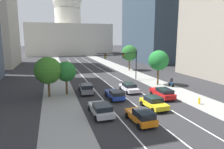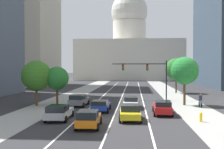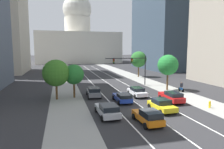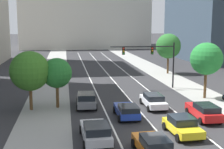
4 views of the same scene
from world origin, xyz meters
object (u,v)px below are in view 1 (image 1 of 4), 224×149
street_tree_near_left (66,72)px  car_yellow (154,102)px  car_silver (101,109)px  car_orange (141,116)px  car_gray (86,88)px  car_red (163,93)px  cyclist (171,82)px  street_tree_mid_left (48,71)px  fire_hydrant (199,101)px  car_blue (115,94)px  street_tree_far_right (159,60)px  traffic_signal_mast (124,59)px  car_white (129,87)px  capitol_building (68,33)px  street_tree_mid_right (129,53)px

street_tree_near_left → car_yellow: bearing=-44.7°
car_yellow → car_silver: car_yellow is taller
car_orange → car_gray: car_gray is taller
car_silver → car_red: 10.91m
cyclist → street_tree_mid_left: street_tree_mid_left is taller
car_gray → cyclist: 15.54m
car_silver → fire_hydrant: car_silver is taller
car_blue → street_tree_far_right: size_ratio=0.67×
traffic_signal_mast → car_red: bearing=-86.7°
car_blue → cyclist: cyclist is taller
car_white → cyclist: 8.81m
capitol_building → street_tree_near_left: capitol_building is taller
cyclist → street_tree_mid_left: 21.33m
car_silver → traffic_signal_mast: size_ratio=0.56×
capitol_building → street_tree_mid_right: capitol_building is taller
car_gray → cyclist: (15.54, 0.08, 0.03)m
car_gray → capitol_building: bearing=-0.6°
car_orange → street_tree_mid_right: 35.48m
car_white → fire_hydrant: car_white is taller
cyclist → fire_hydrant: bearing=165.8°
street_tree_near_left → street_tree_far_right: bearing=5.8°
cyclist → street_tree_far_right: 4.54m
car_gray → street_tree_far_right: street_tree_far_right is taller
car_silver → fire_hydrant: 13.33m
car_red → car_yellow: bearing=137.7°
street_tree_far_right → traffic_signal_mast: bearing=126.0°
car_orange → street_tree_near_left: 15.00m
car_white → fire_hydrant: 10.75m
traffic_signal_mast → fire_hydrant: traffic_signal_mast is taller
car_red → car_white: size_ratio=1.02×
car_red → cyclist: 7.93m
car_blue → street_tree_mid_left: 10.39m
car_orange → fire_hydrant: (9.93, 3.31, -0.31)m
car_orange → fire_hydrant: bearing=-73.4°
capitol_building → car_orange: (-1.69, -99.17, -11.29)m
capitol_building → street_tree_mid_left: (-10.67, -86.41, -8.13)m
cyclist → street_tree_mid_right: bearing=-1.2°
cyclist → capitol_building: bearing=5.5°
street_tree_far_right → car_white: bearing=-155.9°
fire_hydrant → street_tree_mid_right: street_tree_mid_right is taller
car_orange → street_tree_far_right: street_tree_far_right is taller
car_silver → car_gray: (-0.01, 9.69, 0.06)m
car_red → car_orange: bearing=138.2°
car_red → cyclist: bearing=-40.7°
capitol_building → cyclist: capitol_building is taller
car_silver → cyclist: bearing=-59.4°
car_orange → car_blue: size_ratio=0.98×
car_gray → street_tree_mid_left: street_tree_mid_left is taller
capitol_building → car_red: 92.83m
fire_hydrant → street_tree_near_left: bearing=148.5°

